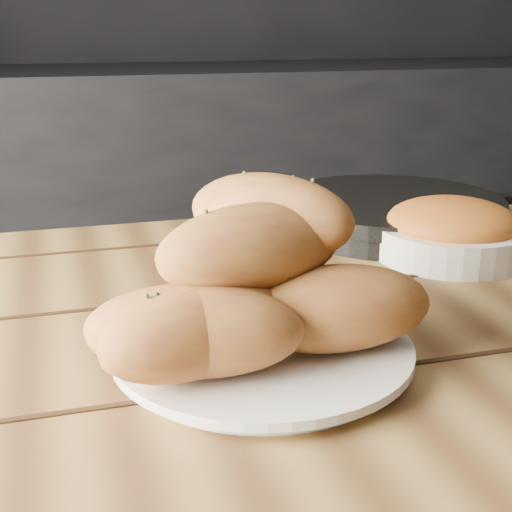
{
  "coord_description": "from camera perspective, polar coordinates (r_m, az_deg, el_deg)",
  "views": [
    {
      "loc": [
        -0.93,
        -0.45,
        1.03
      ],
      "look_at": [
        -0.77,
        0.1,
        0.84
      ],
      "focal_mm": 50.0,
      "sensor_mm": 36.0,
      "label": 1
    }
  ],
  "objects": [
    {
      "name": "counter",
      "position": [
        2.42,
        7.14,
        4.27
      ],
      "size": [
        2.8,
        0.6,
        0.9
      ],
      "primitive_type": "cube",
      "color": "black",
      "rests_on": "ground"
    },
    {
      "name": "table",
      "position": [
        0.76,
        8.18,
        -12.4
      ],
      "size": [
        1.41,
        0.84,
        0.75
      ],
      "color": "olive",
      "rests_on": "ground"
    },
    {
      "name": "plate",
      "position": [
        0.62,
        0.52,
        -7.66
      ],
      "size": [
        0.26,
        0.26,
        0.02
      ],
      "color": "white",
      "rests_on": "table"
    },
    {
      "name": "bread_rolls",
      "position": [
        0.59,
        -0.56,
        -2.35
      ],
      "size": [
        0.3,
        0.25,
        0.14
      ],
      "color": "#A76E2E",
      "rests_on": "plate"
    },
    {
      "name": "skillet",
      "position": [
        1.02,
        10.77,
        3.46
      ],
      "size": [
        0.45,
        0.31,
        0.05
      ],
      "color": "black",
      "rests_on": "table"
    },
    {
      "name": "bowl",
      "position": [
        0.91,
        15.38,
        1.93
      ],
      "size": [
        0.19,
        0.19,
        0.07
      ],
      "color": "white",
      "rests_on": "table"
    }
  ]
}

